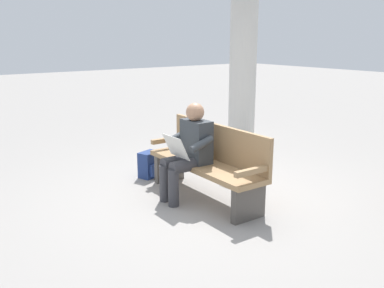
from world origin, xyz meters
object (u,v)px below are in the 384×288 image
object	(u,v)px
person_seated	(189,149)
backpack	(149,165)
bench_near	(209,161)
support_pillar	(244,34)

from	to	relation	value
person_seated	backpack	size ratio (longest dim) A/B	3.21
bench_near	person_seated	xyz separation A→B (m)	(0.10, 0.23, 0.17)
bench_near	backpack	xyz separation A→B (m)	(1.10, 0.19, -0.28)
backpack	person_seated	bearing A→B (deg)	177.74
backpack	support_pillar	world-z (taller)	support_pillar
bench_near	backpack	distance (m)	1.15
backpack	support_pillar	distance (m)	3.21
backpack	support_pillar	size ratio (longest dim) A/B	0.09
support_pillar	bench_near	bearing A→B (deg)	129.42
backpack	support_pillar	bearing A→B (deg)	-72.04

